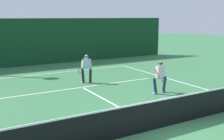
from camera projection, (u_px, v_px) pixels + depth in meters
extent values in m
plane|color=#387547|center=(158.00, 128.00, 9.27)|extent=(80.00, 80.00, 0.00)
cube|color=white|center=(55.00, 73.00, 18.40)|extent=(10.75, 0.10, 0.01)
cube|color=white|center=(82.00, 87.00, 14.64)|extent=(8.76, 0.10, 0.01)
cube|color=white|center=(111.00, 103.00, 11.99)|extent=(0.10, 6.40, 0.01)
cube|color=black|center=(159.00, 115.00, 9.17)|extent=(11.59, 0.02, 0.97)
cube|color=white|center=(159.00, 100.00, 9.08)|extent=(11.59, 0.03, 0.05)
cylinder|color=#1E234C|center=(164.00, 84.00, 13.62)|extent=(0.24, 0.15, 0.80)
cylinder|color=#1E234C|center=(155.00, 86.00, 13.30)|extent=(0.28, 0.16, 0.80)
ellipsoid|color=white|center=(164.00, 91.00, 13.69)|extent=(0.27, 0.12, 0.09)
ellipsoid|color=white|center=(155.00, 93.00, 13.37)|extent=(0.27, 0.12, 0.09)
cube|color=silver|center=(160.00, 72.00, 13.33)|extent=(0.42, 0.31, 0.58)
cylinder|color=#9E704C|center=(164.00, 72.00, 13.46)|extent=(0.13, 0.10, 0.61)
cylinder|color=#9E704C|center=(157.00, 73.00, 13.22)|extent=(0.12, 0.46, 0.53)
sphere|color=#9E704C|center=(160.00, 64.00, 13.26)|extent=(0.21, 0.21, 0.21)
cylinder|color=black|center=(160.00, 63.00, 13.25)|extent=(0.24, 0.24, 0.04)
cylinder|color=black|center=(159.00, 78.00, 13.02)|extent=(0.05, 0.26, 0.03)
torus|color=black|center=(164.00, 80.00, 12.74)|extent=(0.29, 0.04, 0.29)
cylinder|color=black|center=(90.00, 76.00, 15.56)|extent=(0.22, 0.21, 0.81)
cylinder|color=black|center=(83.00, 76.00, 15.54)|extent=(0.23, 0.21, 0.81)
ellipsoid|color=white|center=(91.00, 82.00, 15.63)|extent=(0.28, 0.22, 0.09)
ellipsoid|color=white|center=(83.00, 82.00, 15.61)|extent=(0.28, 0.22, 0.09)
cube|color=#8CCCE0|center=(86.00, 64.00, 15.42)|extent=(0.48, 0.41, 0.57)
cylinder|color=beige|center=(91.00, 64.00, 15.43)|extent=(0.17, 0.15, 0.62)
cylinder|color=beige|center=(82.00, 64.00, 15.41)|extent=(0.34, 0.53, 0.45)
sphere|color=beige|center=(86.00, 57.00, 15.34)|extent=(0.22, 0.22, 0.22)
cylinder|color=black|center=(86.00, 56.00, 15.33)|extent=(0.31, 0.31, 0.04)
cylinder|color=black|center=(81.00, 69.00, 15.21)|extent=(0.15, 0.25, 0.03)
torus|color=black|center=(81.00, 70.00, 14.87)|extent=(0.27, 0.16, 0.29)
sphere|color=#D1E033|center=(129.00, 71.00, 18.80)|extent=(0.07, 0.07, 0.07)
cube|color=#103C1F|center=(39.00, 42.00, 21.21)|extent=(23.37, 0.12, 3.57)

